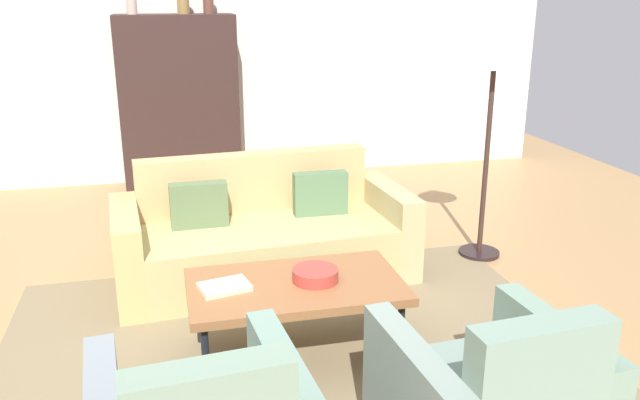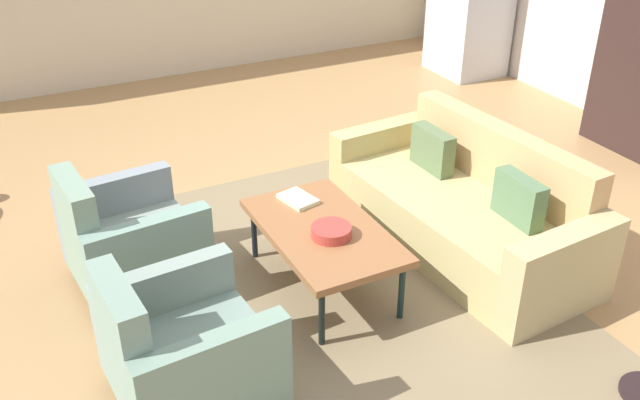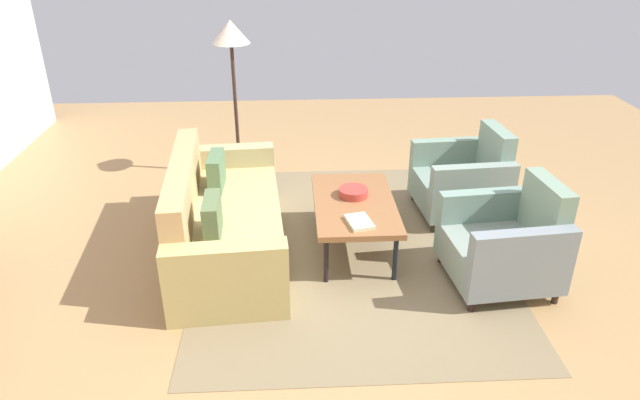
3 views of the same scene
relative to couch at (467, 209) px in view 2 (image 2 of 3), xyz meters
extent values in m
plane|color=#A98050|center=(-0.47, -0.96, -0.29)|extent=(10.13, 10.13, 0.00)
cube|color=#7D6D4E|center=(0.01, -1.14, -0.28)|extent=(3.40, 2.60, 0.01)
cube|color=tan|center=(0.01, -0.09, -0.08)|extent=(1.80, 1.03, 0.42)
cube|color=tan|center=(-0.02, 0.27, 0.14)|extent=(1.75, 0.31, 0.86)
cube|color=tan|center=(0.96, -0.01, 0.02)|extent=(0.25, 0.91, 0.62)
cube|color=tan|center=(-0.95, -0.16, 0.02)|extent=(0.25, 0.91, 0.62)
cube|color=#51704D|center=(0.45, 0.05, 0.29)|extent=(0.40, 0.13, 0.32)
cube|color=#556A44|center=(-0.45, -0.02, 0.29)|extent=(0.40, 0.13, 0.32)
cylinder|color=black|center=(-0.52, -0.91, -0.08)|extent=(0.04, 0.04, 0.41)
cylinder|color=black|center=(0.54, -0.91, -0.08)|extent=(0.04, 0.04, 0.41)
cylinder|color=black|center=(-0.52, -1.47, -0.08)|extent=(0.04, 0.04, 0.41)
cylinder|color=black|center=(0.54, -1.47, -0.08)|extent=(0.04, 0.04, 0.41)
cube|color=brown|center=(0.01, -1.19, 0.15)|extent=(1.20, 0.70, 0.05)
cylinder|color=#2D1E1C|center=(-0.96, -1.98, -0.24)|extent=(0.05, 0.05, 0.10)
cylinder|color=#381915|center=(-0.29, -1.92, -0.24)|extent=(0.05, 0.05, 0.10)
cylinder|color=#372A21|center=(-0.90, -2.66, -0.24)|extent=(0.05, 0.05, 0.10)
cylinder|color=#3A1F22|center=(-0.22, -2.59, -0.24)|extent=(0.05, 0.05, 0.10)
cube|color=gray|center=(-0.59, -2.29, -0.04)|extent=(0.63, 0.85, 0.30)
cube|color=gray|center=(-0.56, -2.61, 0.20)|extent=(0.57, 0.19, 0.78)
cube|color=gray|center=(-0.93, -2.32, 0.09)|extent=(0.19, 0.81, 0.56)
cube|color=gray|center=(-0.26, -2.25, 0.09)|extent=(0.19, 0.81, 0.56)
cylinder|color=#30291E|center=(0.24, -1.97, -0.24)|extent=(0.05, 0.05, 0.10)
cylinder|color=#2A2A1D|center=(0.29, -2.65, -0.24)|extent=(0.05, 0.05, 0.10)
cube|color=gray|center=(0.61, -2.29, -0.04)|extent=(0.62, 0.84, 0.30)
cube|color=gray|center=(0.63, -2.62, 0.20)|extent=(0.57, 0.18, 0.78)
cube|color=gray|center=(0.27, -2.31, 0.09)|extent=(0.18, 0.81, 0.56)
cube|color=gray|center=(0.95, -2.26, 0.09)|extent=(0.18, 0.81, 0.56)
cylinder|color=#AC3931|center=(0.12, -1.19, 0.21)|extent=(0.26, 0.26, 0.07)
cube|color=beige|center=(-0.39, -1.18, 0.19)|extent=(0.30, 0.24, 0.03)
camera|label=1|loc=(-0.64, -4.44, 1.72)|focal=36.46mm
camera|label=2|loc=(3.45, -2.96, 2.56)|focal=39.29mm
camera|label=3|loc=(-4.39, -0.65, 2.41)|focal=31.99mm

